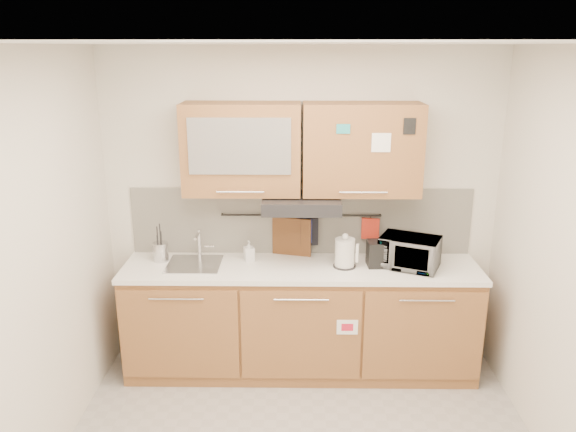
{
  "coord_description": "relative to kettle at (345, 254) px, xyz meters",
  "views": [
    {
      "loc": [
        -0.05,
        -2.94,
        2.58
      ],
      "look_at": [
        -0.1,
        1.05,
        1.37
      ],
      "focal_mm": 35.0,
      "sensor_mm": 36.0,
      "label": 1
    }
  ],
  "objects": [
    {
      "name": "kettle",
      "position": [
        0.0,
        0.0,
        0.0
      ],
      "size": [
        0.21,
        0.19,
        0.28
      ],
      "rotation": [
        0.0,
        0.0,
        -0.28
      ],
      "color": "silver",
      "rests_on": "countertop"
    },
    {
      "name": "oven_mitt",
      "position": [
        -0.31,
        0.26,
        0.11
      ],
      "size": [
        0.13,
        0.06,
        0.21
      ],
      "primitive_type": "cube",
      "rotation": [
        0.0,
        0.0,
        -0.26
      ],
      "color": "navy",
      "rests_on": "utensil_rail"
    },
    {
      "name": "sink",
      "position": [
        -1.19,
        0.03,
        -0.11
      ],
      "size": [
        0.42,
        0.4,
        0.26
      ],
      "color": "silver",
      "rests_on": "countertop"
    },
    {
      "name": "pot_holder",
      "position": [
        0.23,
        0.26,
        0.12
      ],
      "size": [
        0.15,
        0.05,
        0.18
      ],
      "primitive_type": "cube",
      "rotation": [
        0.0,
        0.0,
        -0.22
      ],
      "color": "#B12717",
      "rests_on": "utensil_rail"
    },
    {
      "name": "soap_bottle",
      "position": [
        -0.76,
        0.12,
        -0.03
      ],
      "size": [
        0.1,
        0.1,
        0.17
      ],
      "primitive_type": "imported",
      "rotation": [
        0.0,
        0.0,
        0.33
      ],
      "color": "#999999",
      "rests_on": "countertop"
    },
    {
      "name": "wall_left",
      "position": [
        -1.94,
        -1.18,
        0.27
      ],
      "size": [
        0.0,
        3.0,
        3.0
      ],
      "primitive_type": "plane",
      "rotation": [
        1.57,
        0.0,
        1.57
      ],
      "color": "silver",
      "rests_on": "ground"
    },
    {
      "name": "cutting_board",
      "position": [
        -0.42,
        0.26,
        0.01
      ],
      "size": [
        0.32,
        0.1,
        0.4
      ],
      "primitive_type": "cube",
      "rotation": [
        0.0,
        0.0,
        -0.25
      ],
      "color": "brown",
      "rests_on": "utensil_rail"
    },
    {
      "name": "range_hood",
      "position": [
        -0.34,
        0.07,
        0.39
      ],
      "size": [
        0.6,
        0.46,
        0.1
      ],
      "primitive_type": "cube",
      "color": "black",
      "rests_on": "upper_cabinets"
    },
    {
      "name": "toaster",
      "position": [
        0.31,
        0.03,
        -0.01
      ],
      "size": [
        0.27,
        0.17,
        0.2
      ],
      "rotation": [
        0.0,
        0.0,
        0.05
      ],
      "color": "black",
      "rests_on": "countertop"
    },
    {
      "name": "wall_back",
      "position": [
        -0.34,
        0.32,
        0.27
      ],
      "size": [
        3.2,
        0.0,
        3.2
      ],
      "primitive_type": "plane",
      "rotation": [
        1.57,
        0.0,
        0.0
      ],
      "color": "silver",
      "rests_on": "ground"
    },
    {
      "name": "utensil_crock",
      "position": [
        -1.48,
        0.11,
        -0.03
      ],
      "size": [
        0.13,
        0.13,
        0.31
      ],
      "rotation": [
        0.0,
        0.0,
        0.02
      ],
      "color": "#BAB9BE",
      "rests_on": "countertop"
    },
    {
      "name": "base_cabinet",
      "position": [
        -0.34,
        0.02,
        -0.62
      ],
      "size": [
        2.8,
        0.64,
        0.88
      ],
      "color": "olive",
      "rests_on": "floor"
    },
    {
      "name": "ceiling",
      "position": [
        -0.34,
        -1.18,
        1.57
      ],
      "size": [
        3.2,
        3.2,
        0.0
      ],
      "primitive_type": "plane",
      "rotation": [
        3.14,
        0.0,
        0.0
      ],
      "color": "white",
      "rests_on": "wall_back"
    },
    {
      "name": "microwave",
      "position": [
        0.5,
        0.0,
        0.01
      ],
      "size": [
        0.53,
        0.46,
        0.25
      ],
      "primitive_type": "imported",
      "rotation": [
        0.0,
        0.0,
        -0.42
      ],
      "color": "#999999",
      "rests_on": "countertop"
    },
    {
      "name": "dark_pouch",
      "position": [
        -0.28,
        0.26,
        0.09
      ],
      "size": [
        0.15,
        0.06,
        0.23
      ],
      "primitive_type": "cube",
      "rotation": [
        0.0,
        0.0,
        0.15
      ],
      "color": "black",
      "rests_on": "utensil_rail"
    },
    {
      "name": "countertop",
      "position": [
        -0.34,
        0.01,
        -0.13
      ],
      "size": [
        2.82,
        0.62,
        0.04
      ],
      "primitive_type": "cube",
      "color": "white",
      "rests_on": "base_cabinet"
    },
    {
      "name": "upper_cabinets",
      "position": [
        -0.35,
        0.15,
        0.8
      ],
      "size": [
        1.82,
        0.37,
        0.7
      ],
      "color": "olive",
      "rests_on": "wall_back"
    },
    {
      "name": "utensil_rail",
      "position": [
        -0.34,
        0.27,
        0.23
      ],
      "size": [
        1.3,
        0.02,
        0.02
      ],
      "primitive_type": "cylinder",
      "rotation": [
        0.0,
        1.57,
        0.0
      ],
      "color": "black",
      "rests_on": "backsplash"
    },
    {
      "name": "backsplash",
      "position": [
        -0.34,
        0.31,
        0.17
      ],
      "size": [
        2.8,
        0.02,
        0.56
      ],
      "primitive_type": "cube",
      "color": "silver",
      "rests_on": "countertop"
    }
  ]
}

